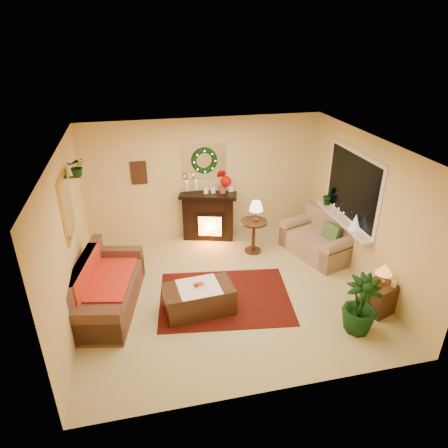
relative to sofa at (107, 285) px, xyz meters
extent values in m
plane|color=beige|center=(2.04, -0.01, -0.43)|extent=(5.00, 5.00, 0.00)
plane|color=white|center=(2.04, -0.01, 2.17)|extent=(5.00, 5.00, 0.00)
plane|color=#EFD88C|center=(2.04, 2.24, 0.87)|extent=(5.00, 5.00, 0.00)
plane|color=#EFD88C|center=(2.04, -2.26, 0.87)|extent=(5.00, 5.00, 0.00)
plane|color=#EFD88C|center=(-0.46, -0.01, 0.87)|extent=(4.50, 4.50, 0.00)
plane|color=#EFD88C|center=(4.54, -0.01, 0.87)|extent=(4.50, 4.50, 0.00)
cube|color=#441711|center=(1.93, -0.21, -0.42)|extent=(2.43, 1.96, 0.01)
cube|color=brown|center=(0.00, 0.00, 0.00)|extent=(1.25, 2.11, 0.85)
cube|color=#AE2132|center=(-0.01, 0.17, 0.03)|extent=(0.82, 1.33, 0.02)
cube|color=black|center=(2.07, 2.03, 0.12)|extent=(1.12, 0.63, 0.98)
sphere|color=#B10702|center=(2.46, 2.01, 0.87)|extent=(0.22, 0.22, 0.22)
cylinder|color=beige|center=(1.64, 2.04, 0.83)|extent=(0.06, 0.06, 0.19)
cylinder|color=white|center=(1.83, 2.03, 0.83)|extent=(0.06, 0.06, 0.19)
cube|color=white|center=(2.04, 2.22, 1.27)|extent=(0.92, 0.02, 0.72)
torus|color=#194719|center=(2.04, 2.18, 1.29)|extent=(0.55, 0.11, 0.55)
cube|color=#381E11|center=(0.69, 2.22, 1.12)|extent=(0.32, 0.03, 0.48)
cube|color=gold|center=(-0.44, 0.29, 1.32)|extent=(0.03, 0.84, 1.00)
imported|color=#194719|center=(-0.30, 1.04, 1.54)|extent=(0.33, 0.28, 0.36)
cube|color=#7F7253|center=(4.10, 0.84, -0.01)|extent=(1.25, 1.64, 0.84)
cube|color=white|center=(4.53, 0.54, 1.12)|extent=(0.03, 1.86, 1.36)
cube|color=black|center=(4.51, 0.54, 1.12)|extent=(0.02, 1.70, 1.22)
cube|color=white|center=(4.42, 0.54, 0.44)|extent=(0.22, 1.86, 0.04)
cone|color=silver|center=(4.43, 0.11, 0.61)|extent=(0.21, 0.21, 0.31)
imported|color=#0F3415|center=(4.46, 1.27, 0.66)|extent=(0.29, 0.23, 0.53)
cylinder|color=#361E16|center=(2.86, 1.23, -0.10)|extent=(0.69, 0.69, 0.70)
cone|color=#FFDFAF|center=(2.89, 1.22, 0.45)|extent=(0.28, 0.28, 0.43)
cube|color=black|center=(4.30, -1.09, -0.16)|extent=(0.53, 0.53, 0.52)
cone|color=gold|center=(4.30, -1.08, 0.32)|extent=(0.27, 0.27, 0.39)
cube|color=#452B10|center=(1.45, -0.45, -0.22)|extent=(1.14, 0.69, 0.46)
cylinder|color=white|center=(1.45, -0.43, 0.02)|extent=(0.28, 0.28, 0.06)
imported|color=#123D17|center=(3.74, -1.44, 0.02)|extent=(2.00, 2.00, 2.83)
camera|label=1|loc=(0.68, -5.69, 3.77)|focal=32.00mm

